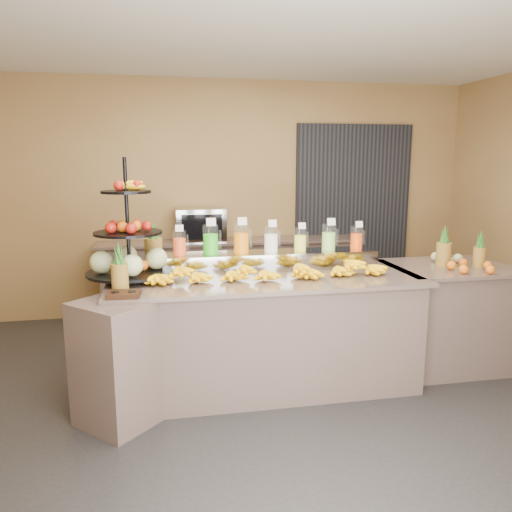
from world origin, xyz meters
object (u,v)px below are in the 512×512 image
object	(u,v)px
banana_heap	(268,270)
right_fruit_pile	(465,261)
pitcher_tray	(271,260)
fruit_stand	(135,249)
condiment_caddy	(124,294)
oven_warmer	(200,225)

from	to	relation	value
banana_heap	right_fruit_pile	world-z (taller)	right_fruit_pile
pitcher_tray	fruit_stand	xyz separation A→B (m)	(-1.13, -0.16, 0.17)
condiment_caddy	right_fruit_pile	distance (m)	2.87
fruit_stand	condiment_caddy	bearing A→B (deg)	-93.64
banana_heap	right_fruit_pile	bearing A→B (deg)	0.33
banana_heap	condiment_caddy	world-z (taller)	banana_heap
condiment_caddy	right_fruit_pile	size ratio (longest dim) A/B	0.55
banana_heap	oven_warmer	size ratio (longest dim) A/B	3.42
fruit_stand	oven_warmer	distance (m)	1.94
banana_heap	right_fruit_pile	xyz separation A→B (m)	(1.75, 0.01, 0.00)
fruit_stand	oven_warmer	xyz separation A→B (m)	(0.67, 1.83, -0.05)
banana_heap	oven_warmer	world-z (taller)	oven_warmer
fruit_stand	condiment_caddy	size ratio (longest dim) A/B	4.28
pitcher_tray	oven_warmer	distance (m)	1.74
pitcher_tray	right_fruit_pile	distance (m)	1.68
condiment_caddy	oven_warmer	bearing A→B (deg)	72.82
oven_warmer	right_fruit_pile	bearing A→B (deg)	-43.00
banana_heap	fruit_stand	distance (m)	1.07
pitcher_tray	condiment_caddy	size ratio (longest dim) A/B	8.30
banana_heap	oven_warmer	bearing A→B (deg)	100.48
right_fruit_pile	oven_warmer	bearing A→B (deg)	136.71
banana_heap	right_fruit_pile	size ratio (longest dim) A/B	4.82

